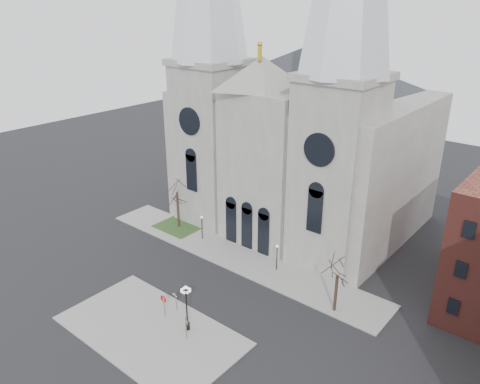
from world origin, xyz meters
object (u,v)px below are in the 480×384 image
Objects in this scene: stop_sign at (164,301)px; street_name_sign at (186,326)px; globe_lamp at (186,302)px; one_way_sign at (176,299)px.

street_name_sign is at bearing 7.40° from stop_sign.
globe_lamp is (3.16, 0.07, 1.27)m from stop_sign.
stop_sign is 1.25× the size of one_way_sign.
globe_lamp is 3.70m from one_way_sign.
stop_sign is 1.06× the size of street_name_sign.
street_name_sign reaches higher than one_way_sign.
stop_sign reaches higher than one_way_sign.
one_way_sign is 0.85× the size of street_name_sign.
street_name_sign is (3.91, -2.39, 0.02)m from one_way_sign.
globe_lamp reaches higher than stop_sign.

